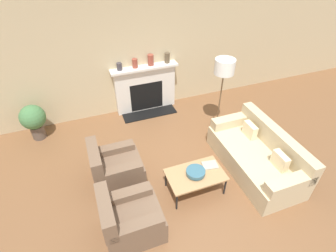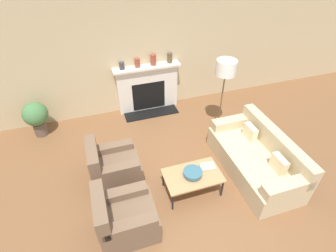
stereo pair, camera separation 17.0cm
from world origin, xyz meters
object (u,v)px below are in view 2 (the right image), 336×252
fireplace (148,89)px  mantel_vase_left (122,66)px  book (208,166)px  mantel_vase_center_right (153,60)px  couch (257,158)px  mantel_vase_right (170,58)px  armchair_far (113,167)px  armchair_near (124,218)px  floor_lamp (226,71)px  mantel_vase_center_left (137,63)px  bowl (193,173)px  coffee_table (193,176)px  potted_plant (36,116)px

fireplace → mantel_vase_left: size_ratio=9.73×
book → mantel_vase_center_right: (-0.20, 2.71, 0.87)m
couch → mantel_vase_right: size_ratio=8.21×
armchair_far → mantel_vase_center_right: 2.70m
couch → armchair_near: bearing=-79.5°
armchair_far → floor_lamp: (2.52, 0.83, 1.10)m
mantel_vase_right → mantel_vase_center_left: bearing=-180.0°
bowl → coffee_table: bearing=0.4°
armchair_near → mantel_vase_center_right: size_ratio=3.38×
armchair_near → book: armchair_near is taller
mantel_vase_center_left → mantel_vase_right: size_ratio=0.86×
fireplace → bowl: bearing=-89.0°
armchair_near → mantel_vase_center_left: bearing=-17.3°
fireplace → armchair_far: bearing=-119.7°
armchair_near → potted_plant: size_ratio=1.06×
bowl → mantel_vase_center_right: mantel_vase_center_right is taller
fireplace → floor_lamp: (1.32, -1.27, 0.85)m
bowl → couch: bearing=3.9°
couch → potted_plant: size_ratio=2.43×
armchair_near → mantel_vase_right: 3.77m
couch → book: couch is taller
book → mantel_vase_center_right: 2.85m
mantel_vase_center_left → mantel_vase_right: 0.78m
coffee_table → book: bearing=16.5°
couch → bowl: couch is taller
armchair_far → mantel_vase_right: size_ratio=3.57×
fireplace → coffee_table: bearing=-88.9°
floor_lamp → potted_plant: bearing=165.6°
armchair_near → bowl: size_ratio=2.64×
bowl → floor_lamp: bearing=49.9°
fireplace → coffee_table: fireplace is taller
mantel_vase_left → mantel_vase_right: size_ratio=0.68×
coffee_table → floor_lamp: 2.24m
armchair_far → bowl: 1.43m
armchair_near → book: 1.64m
book → mantel_vase_center_left: (-0.58, 2.71, 0.84)m
armchair_near → armchair_far: same height
fireplace → mantel_vase_right: 0.91m
bowl → floor_lamp: (1.28, 1.51, 0.96)m
armchair_far → coffee_table: (1.25, -0.69, 0.06)m
floor_lamp → mantel_vase_right: size_ratio=6.88×
floor_lamp → coffee_table: bearing=-130.0°
armchair_far → book: bearing=-110.8°
coffee_table → mantel_vase_right: (0.52, 2.80, 0.90)m
book → floor_lamp: 1.98m
mantel_vase_right → coffee_table: bearing=-100.4°
mantel_vase_left → mantel_vase_right: 1.13m
floor_lamp → potted_plant: floor_lamp is taller
coffee_table → potted_plant: bearing=136.1°
book → potted_plant: (-2.92, 2.41, 0.08)m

